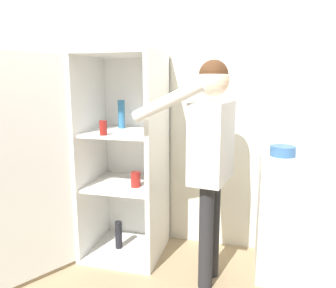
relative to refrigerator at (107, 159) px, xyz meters
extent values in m
cube|color=silver|center=(0.35, 0.44, 0.43)|extent=(7.00, 0.06, 2.55)
cube|color=white|center=(0.11, 0.08, -0.83)|extent=(0.63, 0.62, 0.04)
cube|color=white|center=(0.11, 0.08, 0.84)|extent=(0.63, 0.62, 0.04)
cube|color=white|center=(0.11, 0.37, 0.01)|extent=(0.63, 0.03, 1.63)
cube|color=white|center=(-0.18, 0.08, 0.01)|extent=(0.03, 0.62, 1.63)
cube|color=white|center=(0.41, 0.08, 0.01)|extent=(0.04, 0.62, 1.63)
cube|color=white|center=(0.11, 0.08, -0.23)|extent=(0.56, 0.55, 0.02)
cube|color=white|center=(0.11, 0.08, 0.21)|extent=(0.56, 0.55, 0.02)
cube|color=white|center=(-0.38, -0.49, 0.01)|extent=(0.35, 0.57, 1.63)
cylinder|color=maroon|center=(0.05, -0.15, 0.28)|extent=(0.06, 0.06, 0.11)
cylinder|color=teal|center=(0.04, 0.23, 0.34)|extent=(0.06, 0.06, 0.24)
cylinder|color=black|center=(0.06, 0.05, -0.69)|extent=(0.06, 0.06, 0.24)
cylinder|color=beige|center=(0.30, 0.01, -0.73)|extent=(0.06, 0.06, 0.15)
cylinder|color=maroon|center=(0.24, 0.00, -0.16)|extent=(0.08, 0.08, 0.12)
cylinder|color=#262628|center=(0.86, -0.25, -0.45)|extent=(0.10, 0.10, 0.78)
cylinder|color=#262628|center=(0.88, -0.09, -0.45)|extent=(0.10, 0.10, 0.78)
cube|color=silver|center=(0.87, -0.17, 0.21)|extent=(0.29, 0.44, 0.55)
sphere|color=beige|center=(0.87, -0.17, 0.63)|extent=(0.21, 0.21, 0.21)
sphere|color=#4C2D19|center=(0.87, -0.17, 0.67)|extent=(0.20, 0.20, 0.20)
cylinder|color=silver|center=(0.60, -0.36, 0.50)|extent=(0.51, 0.16, 0.29)
cylinder|color=silver|center=(0.91, 0.05, 0.18)|extent=(0.08, 0.08, 0.52)
cube|color=white|center=(1.51, 0.11, -0.39)|extent=(0.60, 0.55, 0.91)
cylinder|color=#335B8E|center=(1.37, 0.14, 0.11)|extent=(0.19, 0.19, 0.08)
camera|label=1|loc=(1.13, -2.40, 0.63)|focal=35.00mm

